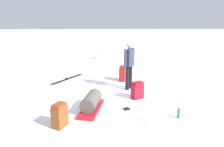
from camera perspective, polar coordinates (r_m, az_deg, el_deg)
name	(u,v)px	position (r m, az deg, el deg)	size (l,w,h in m)	color
ground_plane	(112,93)	(7.16, 0.00, -5.42)	(80.00, 80.00, 0.00)	white
skier_standing	(129,63)	(7.37, 4.68, 2.86)	(0.39, 0.46, 1.70)	black
ski_pair_near	(127,109)	(5.95, 4.00, -9.75)	(1.13, 1.77, 0.05)	silver
ski_pair_far	(67,79)	(8.96, -12.04, -1.45)	(1.12, 1.57, 0.05)	black
backpack_large_dark	(137,90)	(6.69, 6.93, -4.59)	(0.43, 0.38, 0.55)	maroon
backpack_bright	(122,74)	(8.49, 2.77, -0.05)	(0.28, 0.40, 0.61)	maroon
backpack_small_spare	(60,115)	(5.14, -14.06, -11.03)	(0.37, 0.43, 0.58)	brown
ski_poles_planted_near	(94,75)	(6.79, -4.94, -0.33)	(0.17, 0.10, 1.28)	#B2B8BE
ski_poles_planted_far	(100,63)	(8.61, -3.35, 2.87)	(0.18, 0.10, 1.24)	#AAB1BC
gear_sled	(91,103)	(5.86, -5.64, -7.91)	(0.70, 1.34, 0.49)	red
thermos_bottle	(179,113)	(5.70, 17.68, -10.31)	(0.07, 0.07, 0.26)	#247733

